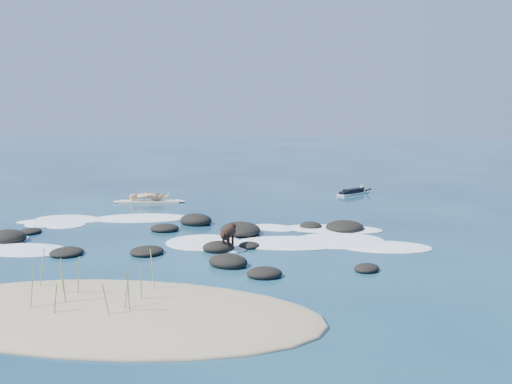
# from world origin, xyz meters

# --- Properties ---
(ground) EXTENTS (160.00, 160.00, 0.00)m
(ground) POSITION_xyz_m (0.00, 0.00, 0.00)
(ground) COLOR #0A2642
(ground) RESTS_ON ground
(sand_dune) EXTENTS (9.00, 4.40, 0.60)m
(sand_dune) POSITION_xyz_m (0.00, -8.20, 0.00)
(sand_dune) COLOR #9E8966
(sand_dune) RESTS_ON ground
(dune_grass) EXTENTS (2.79, 2.02, 1.10)m
(dune_grass) POSITION_xyz_m (-0.45, -8.20, 0.60)
(dune_grass) COLOR #8A994A
(dune_grass) RESTS_ON ground
(reef_rocks) EXTENTS (12.69, 7.65, 0.52)m
(reef_rocks) POSITION_xyz_m (-0.16, -1.09, 0.10)
(reef_rocks) COLOR black
(reef_rocks) RESTS_ON ground
(breaking_foam) EXTENTS (15.32, 7.96, 0.12)m
(breaking_foam) POSITION_xyz_m (-0.49, -0.19, 0.01)
(breaking_foam) COLOR white
(breaking_foam) RESTS_ON ground
(standing_surfer_rig) EXTENTS (3.35, 1.15, 1.91)m
(standing_surfer_rig) POSITION_xyz_m (-4.42, 5.99, 0.76)
(standing_surfer_rig) COLOR beige
(standing_surfer_rig) RESTS_ON ground
(paddling_surfer_rig) EXTENTS (1.75, 2.11, 0.41)m
(paddling_surfer_rig) POSITION_xyz_m (4.90, 10.33, 0.14)
(paddling_surfer_rig) COLOR silver
(paddling_surfer_rig) RESTS_ON ground
(dog) EXTENTS (0.36, 1.25, 0.79)m
(dog) POSITION_xyz_m (1.18, -2.34, 0.52)
(dog) COLOR black
(dog) RESTS_ON ground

